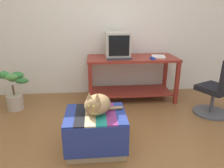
# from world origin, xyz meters

# --- Properties ---
(ground_plane) EXTENTS (14.00, 14.00, 0.00)m
(ground_plane) POSITION_xyz_m (0.00, 0.00, 0.00)
(ground_plane) COLOR brown
(back_wall) EXTENTS (8.00, 0.10, 2.60)m
(back_wall) POSITION_xyz_m (0.00, 2.05, 1.30)
(back_wall) COLOR silver
(back_wall) RESTS_ON ground_plane
(desk) EXTENTS (1.53, 0.67, 0.77)m
(desk) POSITION_xyz_m (0.42, 1.60, 0.53)
(desk) COLOR maroon
(desk) RESTS_ON ground_plane
(tv_monitor) EXTENTS (0.41, 0.46, 0.42)m
(tv_monitor) POSITION_xyz_m (0.17, 1.67, 0.97)
(tv_monitor) COLOR #BCB7A8
(tv_monitor) RESTS_ON desk
(keyboard) EXTENTS (0.41, 0.18, 0.02)m
(keyboard) POSITION_xyz_m (0.18, 1.45, 0.78)
(keyboard) COLOR #333338
(keyboard) RESTS_ON desk
(book) EXTENTS (0.27, 0.30, 0.02)m
(book) POSITION_xyz_m (0.87, 1.55, 0.78)
(book) COLOR white
(book) RESTS_ON desk
(ottoman_with_blanket) EXTENTS (0.66, 0.55, 0.45)m
(ottoman_with_blanket) POSITION_xyz_m (-0.24, 0.18, 0.23)
(ottoman_with_blanket) COLOR tan
(ottoman_with_blanket) RESTS_ON ground_plane
(cat) EXTENTS (0.47, 0.42, 0.28)m
(cat) POSITION_xyz_m (-0.22, 0.18, 0.56)
(cat) COLOR #9E7A4C
(cat) RESTS_ON ottoman_with_blanket
(potted_plant) EXTENTS (0.50, 0.42, 0.67)m
(potted_plant) POSITION_xyz_m (-1.51, 1.34, 0.33)
(potted_plant) COLOR #B7A893
(potted_plant) RESTS_ON ground_plane
(office_chair) EXTENTS (0.56, 0.56, 0.89)m
(office_chair) POSITION_xyz_m (1.58, 0.85, 0.39)
(office_chair) COLOR #4C4C51
(office_chair) RESTS_ON ground_plane
(stapler) EXTENTS (0.06, 0.12, 0.04)m
(stapler) POSITION_xyz_m (0.72, 1.38, 0.79)
(stapler) COLOR #2342B7
(stapler) RESTS_ON desk
(pen) EXTENTS (0.14, 0.04, 0.01)m
(pen) POSITION_xyz_m (0.89, 1.65, 0.77)
(pen) COLOR #2351B2
(pen) RESTS_ON desk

